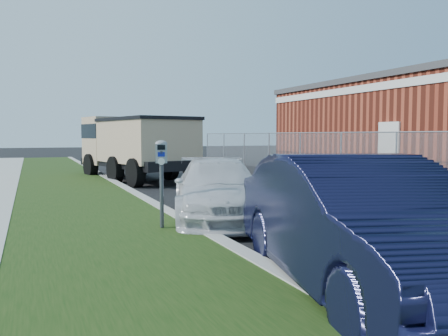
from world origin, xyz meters
name	(u,v)px	position (x,y,z in m)	size (l,w,h in m)	color
ground	(305,218)	(0.00, 0.00, 0.00)	(120.00, 120.00, 0.00)	black
streetside	(13,217)	(-5.57, 2.00, 0.07)	(6.12, 50.00, 0.15)	#989890
chainlink_fence	(341,146)	(6.00, 7.00, 1.26)	(0.06, 30.06, 30.00)	slate
brick_building	(437,126)	(12.00, 8.00, 2.13)	(9.20, 14.20, 4.17)	maroon
parking_meter	(161,165)	(-3.18, -0.56, 1.21)	(0.23, 0.18, 1.47)	#3F4247
white_wagon	(217,190)	(-1.76, 0.51, 0.61)	(1.70, 4.18, 1.21)	silver
navy_sedan	(360,225)	(-1.97, -4.22, 0.74)	(1.57, 4.50, 1.48)	black
dump_truck	(134,144)	(-1.54, 9.63, 1.37)	(3.59, 6.54, 2.43)	black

